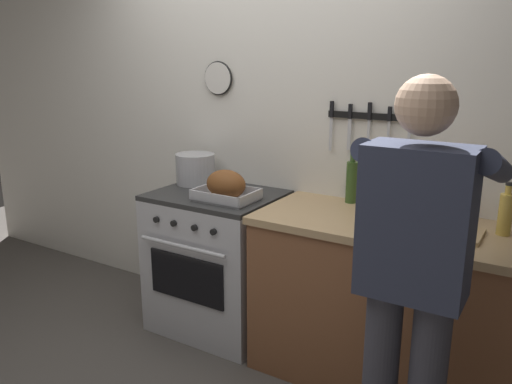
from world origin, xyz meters
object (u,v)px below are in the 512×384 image
object	(u,v)px
stove	(217,261)
cutting_board	(442,231)
bottle_olive_oil	(352,181)
roasting_pan	(226,187)
bottle_cooking_oil	(505,213)
bottle_soy_sauce	(453,199)
bottle_wine_red	(430,202)
stock_pot	(195,169)
bottle_dish_soap	(404,203)
bottle_hot_sauce	(429,202)
person_cook	(414,269)

from	to	relation	value
stove	cutting_board	xyz separation A→B (m)	(1.35, -0.03, 0.46)
bottle_olive_oil	roasting_pan	bearing A→B (deg)	-152.22
bottle_olive_oil	bottle_cooking_oil	bearing A→B (deg)	-10.16
bottle_soy_sauce	bottle_wine_red	bearing A→B (deg)	-108.05
bottle_cooking_oil	stock_pot	bearing A→B (deg)	178.83
bottle_olive_oil	bottle_dish_soap	bearing A→B (deg)	-25.94
bottle_hot_sauce	bottle_wine_red	distance (m)	0.17
person_cook	roasting_pan	bearing A→B (deg)	60.70
bottle_hot_sauce	bottle_soy_sauce	bearing A→B (deg)	25.29
cutting_board	bottle_dish_soap	world-z (taller)	bottle_dish_soap
roasting_pan	bottle_wine_red	size ratio (longest dim) A/B	1.19
stock_pot	cutting_board	size ratio (longest dim) A/B	0.71
bottle_soy_sauce	bottle_dish_soap	bearing A→B (deg)	-138.03
stove	bottle_olive_oil	distance (m)	1.00
roasting_pan	bottle_hot_sauce	bearing A→B (deg)	15.19
stock_pot	bottle_dish_soap	world-z (taller)	bottle_dish_soap
cutting_board	bottle_olive_oil	size ratio (longest dim) A/B	1.18
stove	person_cook	world-z (taller)	person_cook
bottle_soy_sauce	stove	bearing A→B (deg)	-169.51
bottle_soy_sauce	bottle_wine_red	size ratio (longest dim) A/B	0.78
bottle_soy_sauce	bottle_cooking_oil	world-z (taller)	bottle_cooking_oil
roasting_pan	stock_pot	size ratio (longest dim) A/B	1.37
roasting_pan	stock_pot	bearing A→B (deg)	150.53
roasting_pan	bottle_cooking_oil	world-z (taller)	bottle_cooking_oil
stove	bottle_dish_soap	size ratio (longest dim) A/B	4.15
cutting_board	stove	bearing A→B (deg)	178.58
person_cook	bottle_cooking_oil	world-z (taller)	person_cook
roasting_pan	bottle_hot_sauce	distance (m)	1.13
bottle_hot_sauce	bottle_cooking_oil	size ratio (longest dim) A/B	0.77
bottle_hot_sauce	bottle_wine_red	size ratio (longest dim) A/B	0.66
bottle_soy_sauce	bottle_olive_oil	size ratio (longest dim) A/B	0.76
stock_pot	bottle_soy_sauce	world-z (taller)	bottle_soy_sauce
person_cook	bottle_hot_sauce	size ratio (longest dim) A/B	8.43
person_cook	stock_pot	xyz separation A→B (m)	(-1.64, 0.79, 0.05)
cutting_board	bottle_dish_soap	size ratio (longest dim) A/B	1.66
stove	roasting_pan	size ratio (longest dim) A/B	2.56
stove	bottle_hot_sauce	size ratio (longest dim) A/B	4.57
person_cook	bottle_wine_red	world-z (taller)	person_cook
stock_pot	roasting_pan	bearing A→B (deg)	-29.47
bottle_hot_sauce	bottle_soy_sauce	distance (m)	0.12
bottle_olive_oil	bottle_wine_red	distance (m)	0.53
roasting_pan	bottle_soy_sauce	bearing A→B (deg)	16.17
stock_pot	bottle_dish_soap	bearing A→B (deg)	-2.59
bottle_hot_sauce	stove	bearing A→B (deg)	-170.93
roasting_pan	person_cook	bearing A→B (deg)	-24.46
stove	bottle_cooking_oil	size ratio (longest dim) A/B	3.53
person_cook	bottle_cooking_oil	bearing A→B (deg)	-21.18
bottle_dish_soap	stock_pot	bearing A→B (deg)	177.41
stock_pot	person_cook	bearing A→B (deg)	-25.74
stock_pot	cutting_board	bearing A→B (deg)	-5.81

